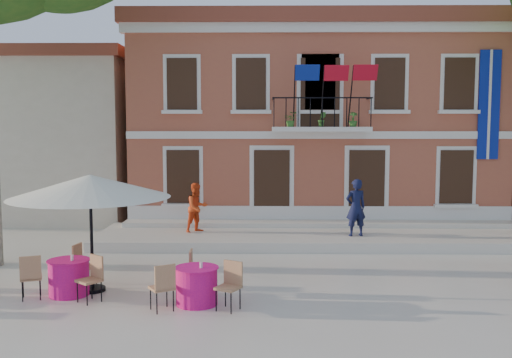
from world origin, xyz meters
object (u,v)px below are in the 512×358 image
object	(u,v)px
pedestrian_orange	(197,208)
cafe_table_1	(197,284)
cafe_table_0	(69,276)
pedestrian_navy	(356,208)
patio_umbrella	(90,187)

from	to	relation	value
pedestrian_orange	cafe_table_1	xyz separation A→B (m)	(0.72, -6.31, -0.64)
cafe_table_0	cafe_table_1	size ratio (longest dim) A/B	0.99
pedestrian_orange	cafe_table_0	world-z (taller)	pedestrian_orange
pedestrian_navy	cafe_table_1	bearing A→B (deg)	40.64
pedestrian_navy	cafe_table_1	distance (m)	7.10
pedestrian_navy	cafe_table_0	size ratio (longest dim) A/B	0.94
pedestrian_orange	cafe_table_1	size ratio (longest dim) A/B	0.82
patio_umbrella	pedestrian_orange	world-z (taller)	patio_umbrella
pedestrian_navy	pedestrian_orange	size ratio (longest dim) A/B	1.12
patio_umbrella	pedestrian_orange	bearing A→B (deg)	72.80
cafe_table_1	patio_umbrella	bearing A→B (deg)	159.13
pedestrian_navy	cafe_table_1	size ratio (longest dim) A/B	0.92
pedestrian_orange	pedestrian_navy	bearing A→B (deg)	-48.45
patio_umbrella	pedestrian_navy	distance (m)	8.18
pedestrian_orange	patio_umbrella	bearing A→B (deg)	-148.76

